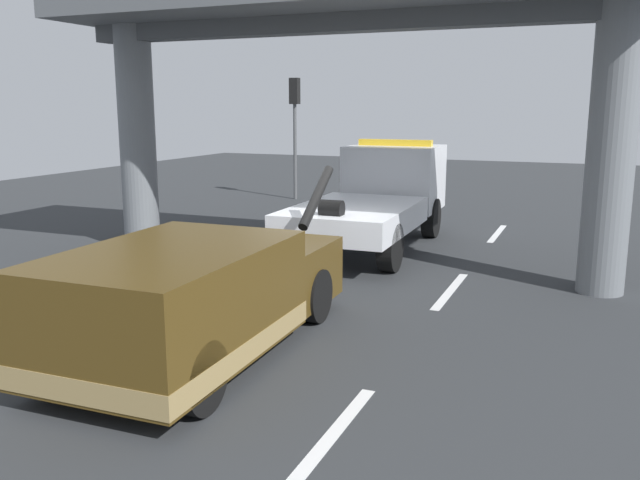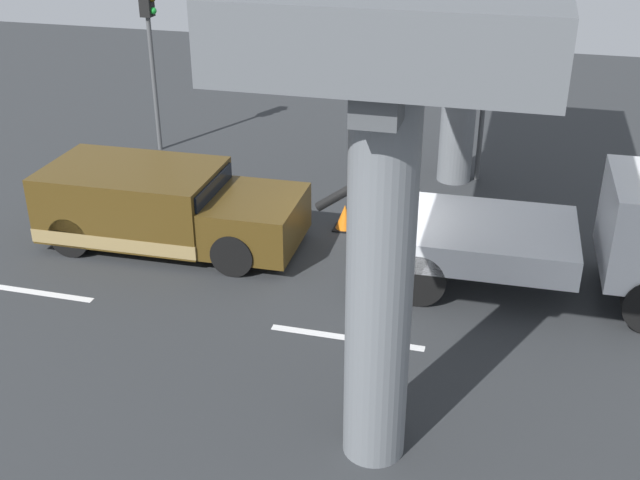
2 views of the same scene
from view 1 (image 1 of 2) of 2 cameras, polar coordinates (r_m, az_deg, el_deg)
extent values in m
cube|color=#2D3033|center=(13.12, 0.26, -3.43)|extent=(60.00, 40.00, 0.10)
cube|color=silver|center=(7.01, 0.68, -16.78)|extent=(2.60, 0.16, 0.01)
cube|color=silver|center=(12.40, 11.12, -4.27)|extent=(2.60, 0.16, 0.01)
cube|color=silver|center=(18.18, 14.95, 0.55)|extent=(2.60, 0.16, 0.01)
cube|color=white|center=(14.46, 2.91, 1.91)|extent=(3.89, 2.48, 0.55)
cube|color=white|center=(17.55, 6.40, 5.35)|extent=(2.10, 2.35, 1.65)
cube|color=black|center=(18.10, 6.94, 6.67)|extent=(0.11, 2.21, 0.66)
cube|color=maroon|center=(14.89, -1.49, 1.88)|extent=(3.65, 0.10, 0.20)
cylinder|color=black|center=(12.31, -0.31, 3.71)|extent=(1.42, 0.21, 1.07)
cylinder|color=black|center=(13.11, 1.00, 2.68)|extent=(0.37, 0.46, 0.36)
cube|color=yellow|center=(17.47, 6.47, 8.30)|extent=(0.28, 1.92, 0.16)
cylinder|color=black|center=(17.78, 2.93, 2.31)|extent=(1.01, 0.34, 1.00)
cylinder|color=black|center=(17.24, 9.50, 1.88)|extent=(1.01, 0.34, 1.00)
cylinder|color=black|center=(14.20, -2.08, -0.01)|extent=(1.01, 0.34, 1.00)
cylinder|color=black|center=(13.52, 6.04, -0.65)|extent=(1.01, 0.34, 1.00)
cube|color=#4C3814|center=(8.58, -12.61, -5.15)|extent=(3.50, 2.27, 1.35)
cube|color=#4C3814|center=(10.80, -4.89, -2.59)|extent=(1.77, 2.15, 0.95)
cube|color=black|center=(9.95, -7.09, -0.90)|extent=(0.10, 1.94, 0.59)
cube|color=#9E8451|center=(8.73, -12.47, -8.27)|extent=(3.52, 2.29, 0.28)
cylinder|color=black|center=(11.19, -9.63, -3.72)|extent=(0.85, 0.30, 0.84)
cylinder|color=black|center=(10.36, -0.45, -4.79)|extent=(0.85, 0.30, 0.84)
cylinder|color=black|center=(8.61, -21.44, -9.04)|extent=(0.85, 0.30, 0.84)
cylinder|color=black|center=(7.50, -10.35, -11.48)|extent=(0.85, 0.30, 0.84)
cylinder|color=slate|center=(16.07, -15.38, 8.27)|extent=(0.82, 0.82, 5.08)
cylinder|color=slate|center=(12.70, 23.68, 6.98)|extent=(0.82, 0.82, 5.08)
cube|color=#4A4E52|center=(13.66, 1.87, 18.09)|extent=(0.50, 11.66, 0.36)
cylinder|color=#515456|center=(16.65, -14.54, 6.13)|extent=(0.12, 0.12, 3.76)
cube|color=black|center=(16.61, -14.96, 14.15)|extent=(0.28, 0.32, 0.90)
sphere|color=#360605|center=(16.76, -14.67, 15.16)|extent=(0.18, 0.18, 0.18)
sphere|color=#3A2D06|center=(16.74, -14.62, 14.14)|extent=(0.18, 0.18, 0.18)
sphere|color=green|center=(16.73, -14.56, 13.11)|extent=(0.18, 0.18, 0.18)
cylinder|color=#515456|center=(23.98, -2.15, 7.53)|extent=(0.12, 0.12, 3.37)
cube|color=black|center=(23.93, -2.19, 12.64)|extent=(0.28, 0.32, 0.90)
sphere|color=#360605|center=(24.08, -2.03, 13.35)|extent=(0.18, 0.18, 0.18)
sphere|color=gold|center=(24.08, -2.03, 12.64)|extent=(0.18, 0.18, 0.18)
sphere|color=black|center=(24.07, -2.02, 11.92)|extent=(0.18, 0.18, 0.18)
cone|color=orange|center=(12.86, -7.93, -2.35)|extent=(0.42, 0.42, 0.55)
cube|color=black|center=(12.92, -7.90, -3.47)|extent=(0.46, 0.46, 0.03)
camera|label=2|loc=(16.80, 55.93, 19.95)|focal=43.73mm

